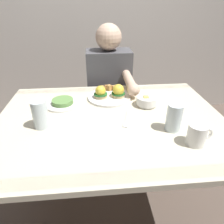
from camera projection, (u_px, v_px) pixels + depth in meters
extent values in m
plane|color=brown|center=(111.00, 209.00, 1.43)|extent=(6.00, 6.00, 0.00)
cube|color=beige|center=(111.00, 121.00, 1.08)|extent=(1.20, 0.90, 0.03)
cube|color=#B23838|center=(121.00, 177.00, 0.72)|extent=(1.20, 0.06, 0.00)
cube|color=#B23838|center=(106.00, 89.00, 1.42)|extent=(1.20, 0.06, 0.00)
cube|color=brown|center=(35.00, 138.00, 1.56)|extent=(0.06, 0.06, 0.71)
cube|color=brown|center=(174.00, 130.00, 1.65)|extent=(0.06, 0.06, 0.71)
cylinder|color=white|center=(109.00, 97.00, 1.29)|extent=(0.27, 0.27, 0.01)
cylinder|color=tan|center=(101.00, 96.00, 1.26)|extent=(0.08, 0.08, 0.02)
cylinder|color=#236028|center=(101.00, 94.00, 1.26)|extent=(0.08, 0.08, 0.01)
sphere|color=yellow|center=(100.00, 91.00, 1.25)|extent=(0.06, 0.06, 0.06)
cylinder|color=tan|center=(118.00, 95.00, 1.27)|extent=(0.08, 0.08, 0.02)
cylinder|color=#236028|center=(118.00, 93.00, 1.27)|extent=(0.08, 0.08, 0.01)
sphere|color=yellow|center=(118.00, 90.00, 1.26)|extent=(0.07, 0.07, 0.07)
cube|color=tan|center=(115.00, 88.00, 1.36)|extent=(0.04, 0.04, 0.03)
cube|color=tan|center=(109.00, 88.00, 1.35)|extent=(0.03, 0.03, 0.04)
cube|color=#AD7038|center=(118.00, 89.00, 1.35)|extent=(0.03, 0.03, 0.02)
cube|color=#AD7038|center=(107.00, 88.00, 1.36)|extent=(0.02, 0.02, 0.03)
cube|color=tan|center=(103.00, 88.00, 1.36)|extent=(0.03, 0.03, 0.03)
cylinder|color=white|center=(146.00, 105.00, 1.20)|extent=(0.10, 0.10, 0.01)
cylinder|color=white|center=(147.00, 100.00, 1.19)|extent=(0.12, 0.12, 0.04)
cube|color=#F4DB66|center=(146.00, 99.00, 1.17)|extent=(0.03, 0.03, 0.03)
cube|color=#F4A85B|center=(144.00, 97.00, 1.21)|extent=(0.03, 0.03, 0.03)
cube|color=#EA6B70|center=(145.00, 99.00, 1.19)|extent=(0.03, 0.03, 0.02)
cube|color=#F4DB66|center=(146.00, 100.00, 1.19)|extent=(0.03, 0.03, 0.03)
cube|color=#F4DB66|center=(143.00, 102.00, 1.18)|extent=(0.03, 0.03, 0.02)
cube|color=#F4DB66|center=(148.00, 102.00, 1.16)|extent=(0.03, 0.03, 0.02)
cube|color=#F4A85B|center=(145.00, 100.00, 1.17)|extent=(0.03, 0.03, 0.03)
cube|color=#EA6B70|center=(146.00, 100.00, 1.18)|extent=(0.03, 0.03, 0.03)
cylinder|color=white|center=(197.00, 135.00, 0.87)|extent=(0.08, 0.08, 0.09)
cylinder|color=black|center=(199.00, 127.00, 0.84)|extent=(0.07, 0.07, 0.01)
torus|color=white|center=(207.00, 134.00, 0.87)|extent=(0.06, 0.02, 0.06)
cube|color=silver|center=(127.00, 117.00, 1.08)|extent=(0.04, 0.12, 0.00)
cube|color=silver|center=(125.00, 125.00, 1.01)|extent=(0.03, 0.04, 0.00)
cylinder|color=silver|center=(174.00, 117.00, 0.95)|extent=(0.07, 0.07, 0.13)
cylinder|color=silver|center=(173.00, 124.00, 0.97)|extent=(0.07, 0.07, 0.07)
cylinder|color=silver|center=(40.00, 114.00, 0.97)|extent=(0.07, 0.07, 0.14)
cylinder|color=silver|center=(41.00, 119.00, 0.98)|extent=(0.07, 0.07, 0.09)
cylinder|color=white|center=(63.00, 104.00, 1.20)|extent=(0.20, 0.20, 0.01)
cylinder|color=#66934C|center=(63.00, 101.00, 1.19)|extent=(0.12, 0.12, 0.02)
cylinder|color=#33333D|center=(100.00, 138.00, 1.78)|extent=(0.11, 0.11, 0.45)
cylinder|color=#33333D|center=(120.00, 137.00, 1.79)|extent=(0.11, 0.11, 0.45)
cube|color=#4C4C51|center=(109.00, 82.00, 1.64)|extent=(0.34, 0.20, 0.50)
sphere|color=beige|center=(109.00, 37.00, 1.47)|extent=(0.19, 0.19, 0.19)
cylinder|color=beige|center=(129.00, 81.00, 1.38)|extent=(0.06, 0.30, 0.06)
sphere|color=beige|center=(133.00, 90.00, 1.25)|extent=(0.08, 0.08, 0.08)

